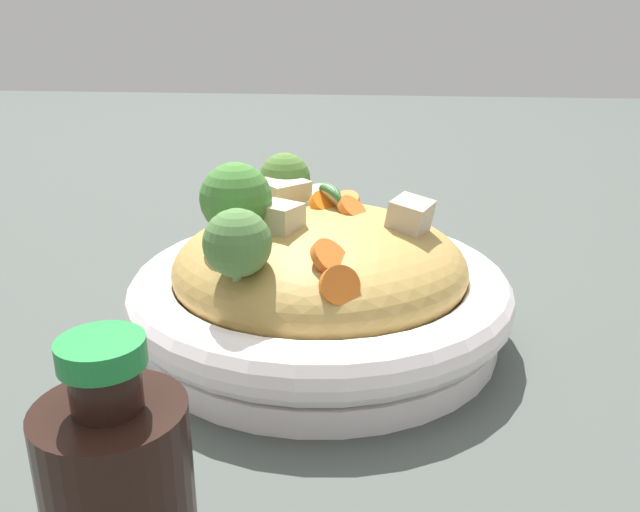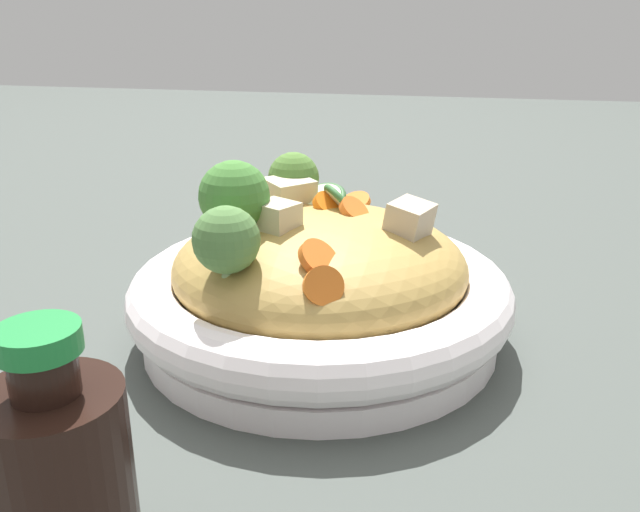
{
  "view_description": "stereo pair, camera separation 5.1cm",
  "coord_description": "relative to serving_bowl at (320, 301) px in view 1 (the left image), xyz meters",
  "views": [
    {
      "loc": [
        0.47,
        0.05,
        0.24
      ],
      "look_at": [
        0.0,
        0.0,
        0.07
      ],
      "focal_mm": 38.04,
      "sensor_mm": 36.0,
      "label": 1
    },
    {
      "loc": [
        0.46,
        0.1,
        0.24
      ],
      "look_at": [
        0.0,
        0.0,
        0.07
      ],
      "focal_mm": 38.04,
      "sensor_mm": 36.0,
      "label": 2
    }
  ],
  "objects": [
    {
      "name": "carrot_coins",
      "position": [
        0.01,
        0.0,
        0.06
      ],
      "size": [
        0.21,
        0.11,
        0.04
      ],
      "color": "orange",
      "rests_on": "serving_bowl"
    },
    {
      "name": "serving_bowl",
      "position": [
        0.0,
        0.0,
        0.0
      ],
      "size": [
        0.29,
        0.29,
        0.06
      ],
      "color": "white",
      "rests_on": "ground_plane"
    },
    {
      "name": "ground_plane",
      "position": [
        0.0,
        0.0,
        -0.03
      ],
      "size": [
        3.0,
        3.0,
        0.0
      ],
      "primitive_type": "plane",
      "color": "#434945"
    },
    {
      "name": "broccoli_florets",
      "position": [
        0.02,
        -0.05,
        0.08
      ],
      "size": [
        0.2,
        0.08,
        0.07
      ],
      "color": "#97B16A",
      "rests_on": "serving_bowl"
    },
    {
      "name": "chicken_chunks",
      "position": [
        -0.01,
        -0.01,
        0.07
      ],
      "size": [
        0.11,
        0.16,
        0.03
      ],
      "color": "#C4B892",
      "rests_on": "serving_bowl"
    },
    {
      "name": "zucchini_slices",
      "position": [
        -0.04,
        0.0,
        0.07
      ],
      "size": [
        0.06,
        0.07,
        0.03
      ],
      "color": "beige",
      "rests_on": "serving_bowl"
    },
    {
      "name": "soy_sauce_bottle",
      "position": [
        0.26,
        -0.05,
        0.02
      ],
      "size": [
        0.06,
        0.06,
        0.13
      ],
      "color": "black",
      "rests_on": "ground_plane"
    },
    {
      "name": "noodle_heap",
      "position": [
        0.0,
        -0.0,
        0.03
      ],
      "size": [
        0.22,
        0.22,
        0.08
      ],
      "color": "#AD8A46",
      "rests_on": "serving_bowl"
    }
  ]
}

